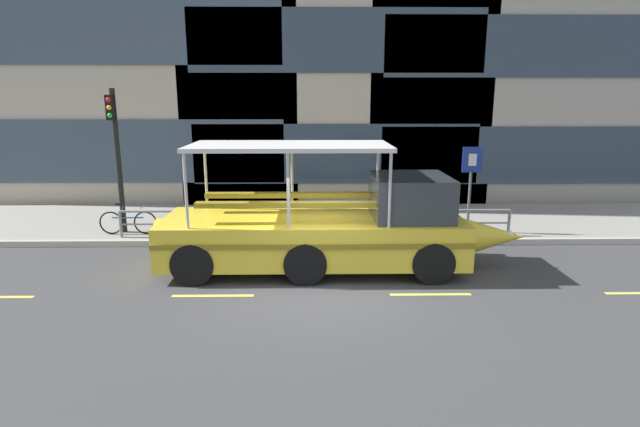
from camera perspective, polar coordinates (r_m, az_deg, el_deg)
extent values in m
plane|color=#3D3D3F|center=(11.77, 0.16, -8.04)|extent=(120.00, 120.00, 0.00)
cube|color=gray|center=(17.09, -0.18, -0.94)|extent=(32.00, 4.80, 0.18)
cube|color=#B2ADA3|center=(14.69, -0.06, -3.31)|extent=(32.00, 0.18, 0.18)
cube|color=#DBD64C|center=(11.35, -12.13, -9.15)|extent=(1.80, 0.12, 0.01)
cube|color=#DBD64C|center=(11.44, 12.49, -9.00)|extent=(1.80, 0.12, 0.01)
cube|color=#3D4C5B|center=(20.72, -21.19, 6.61)|extent=(12.09, 0.06, 2.43)
cube|color=#3D4C5B|center=(20.75, -22.25, 18.78)|extent=(12.09, 0.06, 2.43)
cube|color=#2D3D4C|center=(19.48, 1.84, 6.79)|extent=(11.05, 0.06, 2.30)
cube|color=#2D3D4C|center=(19.47, 1.93, 19.13)|extent=(11.05, 0.06, 2.30)
cube|color=#2D3D4C|center=(21.07, 21.74, 6.17)|extent=(10.76, 0.06, 2.23)
cube|color=#2D3D4C|center=(21.03, 22.71, 17.18)|extent=(10.76, 0.06, 2.23)
cylinder|color=gray|center=(14.79, -0.49, 0.31)|extent=(11.59, 0.07, 0.07)
cylinder|color=gray|center=(14.89, -0.48, -1.16)|extent=(11.59, 0.06, 0.06)
cylinder|color=gray|center=(15.94, -21.81, -1.16)|extent=(0.09, 0.09, 0.79)
cylinder|color=gray|center=(15.35, -15.06, -1.18)|extent=(0.09, 0.09, 0.79)
cylinder|color=gray|center=(15.00, -7.88, -1.18)|extent=(0.09, 0.09, 0.79)
cylinder|color=gray|center=(14.89, -0.48, -1.16)|extent=(0.09, 0.09, 0.79)
cylinder|color=gray|center=(15.02, 6.90, -1.12)|extent=(0.09, 0.09, 0.79)
cylinder|color=gray|center=(15.40, 14.04, -1.07)|extent=(0.09, 0.09, 0.79)
cylinder|color=gray|center=(16.01, 20.74, -1.00)|extent=(0.09, 0.09, 0.79)
cylinder|color=black|center=(16.22, -22.02, 5.44)|extent=(0.16, 0.16, 4.33)
cube|color=black|center=(15.92, -22.78, 11.08)|extent=(0.24, 0.20, 0.72)
sphere|color=red|center=(15.81, -23.00, 11.86)|extent=(0.14, 0.14, 0.14)
sphere|color=gold|center=(15.82, -22.93, 11.06)|extent=(0.14, 0.14, 0.14)
sphere|color=green|center=(15.82, -22.85, 10.27)|extent=(0.14, 0.14, 0.14)
cylinder|color=#4C4F54|center=(15.85, 16.71, 2.51)|extent=(0.08, 0.08, 2.60)
cube|color=navy|center=(15.66, 16.99, 5.89)|extent=(0.60, 0.04, 0.76)
cube|color=white|center=(15.64, 17.01, 5.88)|extent=(0.24, 0.01, 0.36)
torus|color=black|center=(16.06, -19.29, -1.00)|extent=(0.70, 0.04, 0.70)
torus|color=black|center=(16.42, -22.74, -0.99)|extent=(0.70, 0.04, 0.70)
cylinder|color=#1E66B2|center=(16.19, -21.08, -0.45)|extent=(0.95, 0.04, 0.04)
cylinder|color=#1E66B2|center=(16.23, -21.71, 0.03)|extent=(0.19, 0.04, 0.51)
cube|color=black|center=(16.18, -21.93, 0.99)|extent=(0.20, 0.08, 0.06)
cylinder|color=#A5A5AA|center=(15.96, -19.56, 0.74)|extent=(0.03, 0.46, 0.03)
cube|color=yellow|center=(12.59, -0.79, -2.75)|extent=(7.41, 2.46, 1.06)
cone|color=yellow|center=(13.39, 19.05, -2.52)|extent=(1.67, 1.01, 1.01)
cylinder|color=yellow|center=(13.12, -17.23, -2.70)|extent=(0.37, 1.01, 1.01)
cube|color=olive|center=(11.35, -0.78, -3.84)|extent=(7.41, 0.04, 0.12)
sphere|color=white|center=(13.52, 20.73, -2.28)|extent=(0.22, 0.22, 0.22)
cube|color=#33383D|center=(12.58, 10.24, 1.93)|extent=(1.85, 2.06, 1.03)
cube|color=silver|center=(12.17, -3.47, 7.68)|extent=(4.82, 2.26, 0.10)
cylinder|color=#B2B2B7|center=(13.46, 6.59, 4.25)|extent=(0.07, 0.07, 1.71)
cylinder|color=#B2B2B7|center=(11.35, 7.99, 2.55)|extent=(0.07, 0.07, 1.71)
cylinder|color=#B2B2B7|center=(13.36, -3.22, 4.25)|extent=(0.07, 0.07, 1.71)
cylinder|color=#B2B2B7|center=(11.23, -3.65, 2.53)|extent=(0.07, 0.07, 1.71)
cylinder|color=#B2B2B7|center=(13.64, -12.89, 4.12)|extent=(0.07, 0.07, 1.71)
cylinder|color=#B2B2B7|center=(11.57, -15.06, 2.42)|extent=(0.07, 0.07, 1.71)
cube|color=olive|center=(12.94, -3.28, 2.13)|extent=(4.43, 0.28, 0.12)
cube|color=olive|center=(11.79, -3.51, 1.03)|extent=(4.43, 0.28, 0.12)
cylinder|color=black|center=(14.04, 10.63, -2.59)|extent=(1.00, 0.28, 1.00)
cylinder|color=black|center=(11.93, 12.76, -5.53)|extent=(1.00, 0.28, 1.00)
cylinder|color=black|center=(13.76, -1.57, -2.68)|extent=(1.00, 0.28, 1.00)
cylinder|color=black|center=(11.60, -1.70, -5.74)|extent=(1.00, 0.28, 1.00)
cylinder|color=black|center=(14.03, -12.24, -2.67)|extent=(1.00, 0.28, 1.00)
cylinder|color=black|center=(11.92, -14.32, -5.63)|extent=(1.00, 0.28, 1.00)
cylinder|color=#1E2338|center=(16.24, 9.61, -0.02)|extent=(0.11, 0.11, 0.84)
cylinder|color=#1E2338|center=(16.39, 9.34, 0.11)|extent=(0.11, 0.11, 0.84)
cube|color=#38383D|center=(16.17, 9.57, 2.53)|extent=(0.27, 0.36, 0.60)
cylinder|color=#38383D|center=(15.99, 9.91, 2.29)|extent=(0.07, 0.07, 0.54)
cylinder|color=#38383D|center=(16.36, 9.23, 2.56)|extent=(0.07, 0.07, 0.54)
sphere|color=tan|center=(16.09, 9.63, 4.07)|extent=(0.23, 0.23, 0.23)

